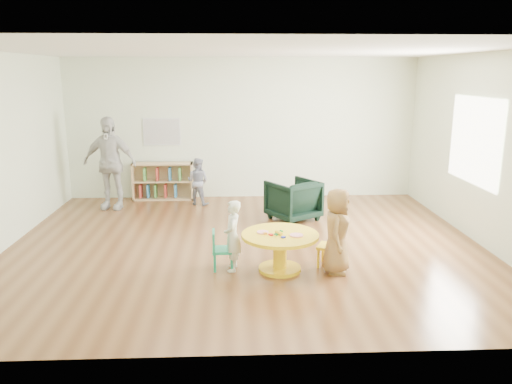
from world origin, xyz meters
TOP-DOWN VIEW (x-y plane):
  - room at (0.01, 0.00)m, footprint 7.10×7.00m
  - activity_table at (0.42, -1.01)m, footprint 0.99×0.99m
  - kid_chair_left at (-0.36, -0.93)m, footprint 0.29×0.29m
  - kid_chair_right at (1.12, -0.91)m, footprint 0.38×0.38m
  - bookshelf at (-1.61, 2.86)m, footprint 1.20×0.30m
  - alphabet_poster at (-1.60, 2.98)m, footprint 0.74×0.01m
  - armchair at (0.86, 1.29)m, footprint 1.05×1.05m
  - child_left at (-0.19, -0.96)m, footprint 0.24×0.35m
  - child_right at (1.13, -1.09)m, footprint 0.49×0.62m
  - toddler at (-0.87, 2.40)m, footprint 0.54×0.49m
  - adult_caretaker at (-2.48, 2.19)m, footprint 1.07×0.59m

SIDE VIEW (x-z plane):
  - kid_chair_left at x=-0.36m, z-range 0.02..0.54m
  - kid_chair_right at x=1.12m, z-range 0.02..0.56m
  - activity_table at x=0.42m, z-range 0.07..0.61m
  - armchair at x=0.86m, z-range 0.00..0.70m
  - bookshelf at x=-1.61m, z-range -0.01..0.74m
  - toddler at x=-0.87m, z-range 0.00..0.91m
  - child_left at x=-0.19m, z-range 0.00..0.93m
  - child_right at x=1.13m, z-range 0.00..1.10m
  - adult_caretaker at x=-2.48m, z-range 0.00..1.73m
  - alphabet_poster at x=-1.60m, z-range 1.08..1.62m
  - room at x=0.01m, z-range 0.49..3.29m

